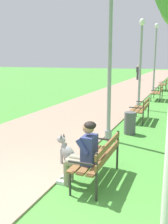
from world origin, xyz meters
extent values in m
plane|color=#478E38|center=(0.00, 0.00, 0.00)|extent=(120.00, 120.00, 0.00)
cube|color=gray|center=(-2.12, 24.00, 0.02)|extent=(3.91, 60.00, 0.04)
cube|color=brown|center=(0.29, 1.21, 0.45)|extent=(0.14, 1.50, 0.04)
cube|color=brown|center=(0.46, 1.21, 0.45)|extent=(0.14, 1.50, 0.04)
cube|color=brown|center=(0.64, 1.21, 0.45)|extent=(0.14, 1.50, 0.04)
cube|color=brown|center=(0.74, 1.21, 0.59)|extent=(0.04, 1.50, 0.11)
cube|color=brown|center=(0.74, 1.21, 0.77)|extent=(0.04, 1.50, 0.11)
cylinder|color=#2D2B28|center=(0.26, 1.90, 0.23)|extent=(0.04, 0.04, 0.45)
cylinder|color=#2D2B28|center=(0.74, 1.90, 0.43)|extent=(0.04, 0.04, 0.85)
cube|color=#2D2B28|center=(0.46, 1.90, 0.63)|extent=(0.45, 0.04, 0.03)
cylinder|color=#2D2B28|center=(0.26, 0.52, 0.23)|extent=(0.04, 0.04, 0.45)
cylinder|color=#2D2B28|center=(0.74, 0.52, 0.43)|extent=(0.04, 0.04, 0.85)
cube|color=#2D2B28|center=(0.46, 0.52, 0.63)|extent=(0.45, 0.04, 0.03)
cube|color=brown|center=(0.23, 6.47, 0.45)|extent=(0.14, 1.50, 0.04)
cube|color=brown|center=(0.40, 6.47, 0.45)|extent=(0.14, 1.50, 0.04)
cube|color=brown|center=(0.58, 6.47, 0.45)|extent=(0.14, 1.50, 0.04)
cube|color=brown|center=(0.68, 6.47, 0.59)|extent=(0.04, 1.50, 0.11)
cube|color=brown|center=(0.68, 6.47, 0.77)|extent=(0.04, 1.50, 0.11)
cylinder|color=#2D2B28|center=(0.20, 7.16, 0.23)|extent=(0.04, 0.04, 0.45)
cylinder|color=#2D2B28|center=(0.68, 7.16, 0.43)|extent=(0.04, 0.04, 0.85)
cube|color=#2D2B28|center=(0.40, 7.16, 0.63)|extent=(0.45, 0.04, 0.03)
cylinder|color=#2D2B28|center=(0.20, 5.78, 0.23)|extent=(0.04, 0.04, 0.45)
cylinder|color=#2D2B28|center=(0.68, 5.78, 0.43)|extent=(0.04, 0.04, 0.85)
cube|color=#2D2B28|center=(0.40, 5.78, 0.63)|extent=(0.45, 0.04, 0.03)
cube|color=brown|center=(0.30, 11.88, 0.45)|extent=(0.14, 1.50, 0.04)
cube|color=brown|center=(0.48, 11.88, 0.45)|extent=(0.14, 1.50, 0.04)
cube|color=brown|center=(0.65, 11.88, 0.45)|extent=(0.14, 1.50, 0.04)
cube|color=brown|center=(0.76, 11.88, 0.59)|extent=(0.04, 1.50, 0.11)
cube|color=brown|center=(0.76, 11.88, 0.77)|extent=(0.04, 1.50, 0.11)
cylinder|color=#2D2B28|center=(0.28, 12.57, 0.23)|extent=(0.04, 0.04, 0.45)
cylinder|color=#2D2B28|center=(0.76, 12.57, 0.43)|extent=(0.04, 0.04, 0.85)
cube|color=#2D2B28|center=(0.48, 12.57, 0.63)|extent=(0.45, 0.04, 0.03)
cylinder|color=#2D2B28|center=(0.28, 11.19, 0.23)|extent=(0.04, 0.04, 0.45)
cylinder|color=#2D2B28|center=(0.76, 11.19, 0.43)|extent=(0.04, 0.04, 0.85)
cube|color=#2D2B28|center=(0.48, 11.19, 0.63)|extent=(0.45, 0.04, 0.03)
cube|color=brown|center=(0.22, 16.91, 0.45)|extent=(0.14, 1.50, 0.04)
cube|color=brown|center=(0.40, 16.91, 0.45)|extent=(0.14, 1.50, 0.04)
cube|color=brown|center=(0.57, 16.91, 0.45)|extent=(0.14, 1.50, 0.04)
cube|color=brown|center=(0.68, 16.91, 0.59)|extent=(0.04, 1.50, 0.11)
cube|color=brown|center=(0.68, 16.91, 0.77)|extent=(0.04, 1.50, 0.11)
cylinder|color=#2D2B28|center=(0.20, 17.60, 0.23)|extent=(0.04, 0.04, 0.45)
cylinder|color=#2D2B28|center=(0.68, 17.60, 0.43)|extent=(0.04, 0.04, 0.85)
cube|color=#2D2B28|center=(0.40, 17.60, 0.63)|extent=(0.45, 0.04, 0.03)
cylinder|color=#2D2B28|center=(0.20, 16.22, 0.23)|extent=(0.04, 0.04, 0.45)
cylinder|color=#2D2B28|center=(0.68, 16.22, 0.43)|extent=(0.04, 0.04, 0.85)
cube|color=#2D2B28|center=(0.40, 16.22, 0.63)|extent=(0.45, 0.04, 0.03)
cylinder|color=gray|center=(0.25, 1.03, 0.47)|extent=(0.42, 0.14, 0.14)
cylinder|color=gray|center=(0.04, 1.03, 0.24)|extent=(0.11, 0.11, 0.47)
cube|color=silver|center=(-0.04, 1.03, 0.04)|extent=(0.24, 0.09, 0.07)
cylinder|color=gray|center=(0.25, 0.83, 0.47)|extent=(0.42, 0.14, 0.14)
cylinder|color=gray|center=(0.04, 0.83, 0.24)|extent=(0.11, 0.11, 0.47)
cube|color=silver|center=(-0.04, 0.83, 0.04)|extent=(0.24, 0.09, 0.07)
cube|color=navy|center=(0.46, 0.93, 0.73)|extent=(0.22, 0.36, 0.52)
cylinder|color=navy|center=(0.40, 1.13, 0.83)|extent=(0.25, 0.09, 0.30)
cylinder|color=navy|center=(0.40, 0.73, 0.83)|extent=(0.25, 0.09, 0.30)
sphere|color=#A37556|center=(0.44, 0.93, 1.13)|extent=(0.21, 0.21, 0.21)
ellipsoid|color=black|center=(0.47, 0.93, 1.18)|extent=(0.22, 0.23, 0.14)
ellipsoid|color=gray|center=(-0.17, 1.62, 0.16)|extent=(0.42, 0.36, 0.32)
ellipsoid|color=gray|center=(-0.32, 1.66, 0.29)|extent=(0.54, 0.34, 0.48)
ellipsoid|color=#595959|center=(-0.27, 1.65, 0.32)|extent=(0.39, 0.28, 0.27)
cylinder|color=gray|center=(-0.43, 1.75, 0.19)|extent=(0.06, 0.06, 0.38)
cylinder|color=gray|center=(-0.46, 1.64, 0.19)|extent=(0.06, 0.06, 0.38)
cylinder|color=gray|center=(-0.43, 1.69, 0.43)|extent=(0.15, 0.19, 0.19)
ellipsoid|color=gray|center=(-0.50, 1.71, 0.56)|extent=(0.25, 0.19, 0.16)
cone|color=#595959|center=(-0.60, 1.74, 0.55)|extent=(0.12, 0.11, 0.09)
cone|color=#595959|center=(-0.45, 1.74, 0.66)|extent=(0.06, 0.06, 0.09)
cone|color=#595959|center=(-0.48, 1.66, 0.66)|extent=(0.06, 0.06, 0.09)
cylinder|color=gray|center=(0.02, 1.57, 0.03)|extent=(0.28, 0.12, 0.04)
cylinder|color=gray|center=(0.01, 3.73, 0.15)|extent=(0.20, 0.20, 0.30)
cylinder|color=gray|center=(0.01, 3.73, 2.19)|extent=(0.11, 0.11, 4.38)
cylinder|color=gray|center=(0.00, 8.82, 0.15)|extent=(0.20, 0.20, 0.30)
cylinder|color=gray|center=(0.00, 8.82, 1.91)|extent=(0.11, 0.11, 3.81)
ellipsoid|color=silver|center=(0.00, 8.82, 3.93)|extent=(0.24, 0.24, 0.32)
cylinder|color=gray|center=(0.03, 14.23, 0.15)|extent=(0.20, 0.20, 0.30)
cylinder|color=gray|center=(0.03, 14.23, 2.13)|extent=(0.11, 0.11, 4.27)
ellipsoid|color=silver|center=(0.03, 14.23, 4.39)|extent=(0.24, 0.24, 0.32)
cylinder|color=#515156|center=(0.46, 4.60, 0.35)|extent=(0.36, 0.36, 0.70)
cylinder|color=#383842|center=(-3.08, 25.94, 0.44)|extent=(0.22, 0.22, 0.88)
cube|color=#3F3F42|center=(-3.08, 25.94, 1.16)|extent=(0.32, 0.20, 0.56)
sphere|color=beige|center=(-3.08, 25.94, 1.55)|extent=(0.20, 0.20, 0.20)
camera|label=1|loc=(1.98, -3.15, 2.33)|focal=40.81mm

